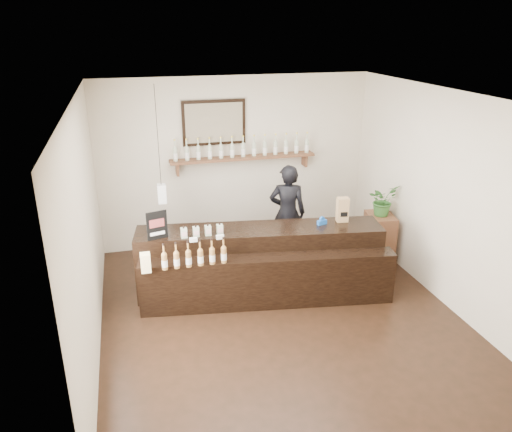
{
  "coord_description": "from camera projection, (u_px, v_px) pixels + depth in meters",
  "views": [
    {
      "loc": [
        -1.73,
        -5.37,
        3.57
      ],
      "look_at": [
        -0.13,
        0.7,
        1.13
      ],
      "focal_mm": 35.0,
      "sensor_mm": 36.0,
      "label": 1
    }
  ],
  "objects": [
    {
      "name": "counter",
      "position": [
        262.0,
        265.0,
        6.88
      ],
      "size": [
        3.42,
        1.39,
        1.1
      ],
      "color": "black",
      "rests_on": "ground"
    },
    {
      "name": "tape_dispenser",
      "position": [
        322.0,
        221.0,
        6.92
      ],
      "size": [
        0.15,
        0.09,
        0.12
      ],
      "color": "#1852AB",
      "rests_on": "counter"
    },
    {
      "name": "side_cabinet",
      "position": [
        379.0,
        238.0,
        7.89
      ],
      "size": [
        0.47,
        0.59,
        0.77
      ],
      "color": "brown",
      "rests_on": "ground"
    },
    {
      "name": "shopkeeper",
      "position": [
        288.0,
        207.0,
        7.76
      ],
      "size": [
        0.74,
        0.59,
        1.77
      ],
      "primitive_type": "imported",
      "rotation": [
        0.0,
        0.0,
        2.85
      ],
      "color": "black",
      "rests_on": "ground"
    },
    {
      "name": "paper_bag",
      "position": [
        342.0,
        210.0,
        6.99
      ],
      "size": [
        0.17,
        0.14,
        0.35
      ],
      "color": "#A3784E",
      "rests_on": "counter"
    },
    {
      "name": "potted_plant",
      "position": [
        383.0,
        200.0,
        7.66
      ],
      "size": [
        0.55,
        0.51,
        0.48
      ],
      "primitive_type": "imported",
      "rotation": [
        0.0,
        0.0,
        0.39
      ],
      "color": "#336A2A",
      "rests_on": "side_cabinet"
    },
    {
      "name": "room_shell",
      "position": [
        281.0,
        190.0,
        5.92
      ],
      "size": [
        5.0,
        5.0,
        5.0
      ],
      "color": "beige",
      "rests_on": "ground"
    },
    {
      "name": "back_wall_decor",
      "position": [
        228.0,
        143.0,
        8.01
      ],
      "size": [
        2.66,
        0.96,
        1.69
      ],
      "color": "brown",
      "rests_on": "ground"
    },
    {
      "name": "ground",
      "position": [
        279.0,
        314.0,
        6.54
      ],
      "size": [
        5.0,
        5.0,
        0.0
      ],
      "primitive_type": "plane",
      "color": "black",
      "rests_on": "ground"
    },
    {
      "name": "promo_sign",
      "position": [
        157.0,
        225.0,
        6.41
      ],
      "size": [
        0.27,
        0.09,
        0.38
      ],
      "color": "black",
      "rests_on": "counter"
    }
  ]
}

